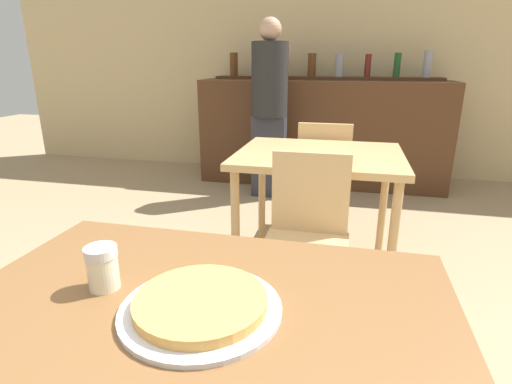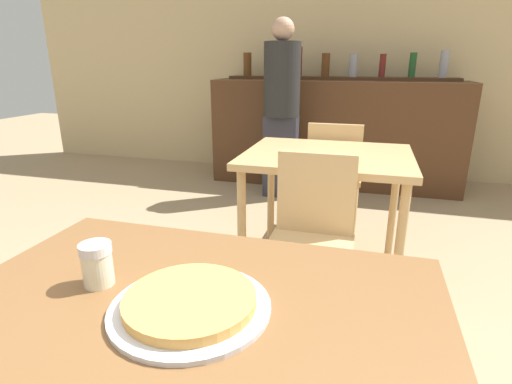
% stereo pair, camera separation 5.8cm
% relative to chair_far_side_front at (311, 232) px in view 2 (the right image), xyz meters
% --- Properties ---
extents(wall_back, '(8.00, 0.05, 2.80)m').
position_rel_chair_far_side_front_xyz_m(wall_back, '(-0.13, 3.10, 0.88)').
color(wall_back, '#D1B784').
rests_on(wall_back, ground_plane).
extents(dining_table_near, '(1.15, 0.80, 0.77)m').
position_rel_chair_far_side_front_xyz_m(dining_table_near, '(-0.13, -1.06, 0.17)').
color(dining_table_near, brown).
rests_on(dining_table_near, ground_plane).
extents(dining_table_far, '(0.97, 0.82, 0.78)m').
position_rel_chair_far_side_front_xyz_m(dining_table_far, '(0.00, 0.58, 0.17)').
color(dining_table_far, tan).
rests_on(dining_table_far, ground_plane).
extents(bar_counter, '(2.60, 0.56, 1.11)m').
position_rel_chair_far_side_front_xyz_m(bar_counter, '(-0.13, 2.60, 0.03)').
color(bar_counter, '#4C2D19').
rests_on(bar_counter, ground_plane).
extents(bar_back_shelf, '(2.39, 0.24, 0.34)m').
position_rel_chair_far_side_front_xyz_m(bar_back_shelf, '(-0.16, 2.74, 0.66)').
color(bar_back_shelf, '#4C2D19').
rests_on(bar_back_shelf, bar_counter).
extents(chair_far_side_front, '(0.40, 0.40, 0.88)m').
position_rel_chair_far_side_front_xyz_m(chair_far_side_front, '(0.00, 0.00, 0.00)').
color(chair_far_side_front, tan).
rests_on(chair_far_side_front, ground_plane).
extents(chair_far_side_back, '(0.40, 0.40, 0.88)m').
position_rel_chair_far_side_front_xyz_m(chair_far_side_back, '(-0.00, 1.16, 0.00)').
color(chair_far_side_back, tan).
rests_on(chair_far_side_back, ground_plane).
extents(pizza_tray, '(0.36, 0.36, 0.04)m').
position_rel_chair_far_side_front_xyz_m(pizza_tray, '(-0.12, -1.06, 0.27)').
color(pizza_tray, silver).
rests_on(pizza_tray, dining_table_near).
extents(cheese_shaker, '(0.08, 0.08, 0.11)m').
position_rel_chair_far_side_front_xyz_m(cheese_shaker, '(-0.38, -1.03, 0.31)').
color(cheese_shaker, beige).
rests_on(cheese_shaker, dining_table_near).
extents(person_standing, '(0.34, 0.34, 1.67)m').
position_rel_chair_far_side_front_xyz_m(person_standing, '(-0.60, 2.02, 0.39)').
color(person_standing, '#2D2D38').
rests_on(person_standing, ground_plane).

